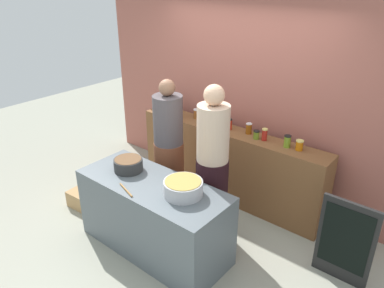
{
  "coord_description": "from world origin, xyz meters",
  "views": [
    {
      "loc": [
        2.43,
        -2.59,
        2.83
      ],
      "look_at": [
        0.0,
        0.35,
        1.05
      ],
      "focal_mm": 34.74,
      "sensor_mm": 36.0,
      "label": 1
    }
  ],
  "objects_px": {
    "preserve_jar_11": "(299,145)",
    "cook_with_tongs": "(169,156)",
    "cooking_pot_left": "(128,165)",
    "cooking_pot_center": "(183,188)",
    "preserve_jar_8": "(256,135)",
    "preserve_jar_10": "(287,141)",
    "chalkboard_sign": "(345,242)",
    "bread_crate": "(86,200)",
    "preserve_jar_3": "(197,114)",
    "preserve_jar_7": "(249,129)",
    "wooden_spoon": "(126,190)",
    "preserve_jar_5": "(221,122)",
    "preserve_jar_4": "(205,119)",
    "preserve_jar_1": "(172,108)",
    "preserve_jar_9": "(265,134)",
    "preserve_jar_0": "(158,106)",
    "preserve_jar_6": "(229,124)",
    "cook_in_cap": "(212,173)",
    "preserve_jar_2": "(180,113)"
  },
  "relations": [
    {
      "from": "preserve_jar_0",
      "to": "preserve_jar_11",
      "type": "distance_m",
      "value": 2.16
    },
    {
      "from": "cooking_pot_left",
      "to": "cooking_pot_center",
      "type": "relative_size",
      "value": 0.81
    },
    {
      "from": "preserve_jar_10",
      "to": "cooking_pot_left",
      "type": "height_order",
      "value": "preserve_jar_10"
    },
    {
      "from": "preserve_jar_3",
      "to": "cooking_pot_center",
      "type": "xyz_separation_m",
      "value": [
        0.98,
        -1.42,
        -0.14
      ]
    },
    {
      "from": "preserve_jar_6",
      "to": "preserve_jar_10",
      "type": "distance_m",
      "value": 0.82
    },
    {
      "from": "preserve_jar_10",
      "to": "cook_in_cap",
      "type": "height_order",
      "value": "cook_in_cap"
    },
    {
      "from": "preserve_jar_4",
      "to": "cooking_pot_center",
      "type": "xyz_separation_m",
      "value": [
        0.79,
        -1.37,
        -0.12
      ]
    },
    {
      "from": "preserve_jar_8",
      "to": "preserve_jar_10",
      "type": "relative_size",
      "value": 0.74
    },
    {
      "from": "preserve_jar_3",
      "to": "preserve_jar_7",
      "type": "distance_m",
      "value": 0.84
    },
    {
      "from": "cooking_pot_left",
      "to": "wooden_spoon",
      "type": "height_order",
      "value": "cooking_pot_left"
    },
    {
      "from": "preserve_jar_2",
      "to": "preserve_jar_5",
      "type": "xyz_separation_m",
      "value": [
        0.63,
        0.1,
        -0.01
      ]
    },
    {
      "from": "preserve_jar_2",
      "to": "preserve_jar_4",
      "type": "relative_size",
      "value": 1.39
    },
    {
      "from": "preserve_jar_11",
      "to": "bread_crate",
      "type": "bearing_deg",
      "value": -146.77
    },
    {
      "from": "cook_in_cap",
      "to": "chalkboard_sign",
      "type": "bearing_deg",
      "value": 11.73
    },
    {
      "from": "cooking_pot_left",
      "to": "preserve_jar_7",
      "type": "bearing_deg",
      "value": 65.25
    },
    {
      "from": "wooden_spoon",
      "to": "preserve_jar_6",
      "type": "bearing_deg",
      "value": 87.0
    },
    {
      "from": "preserve_jar_0",
      "to": "cook_in_cap",
      "type": "distance_m",
      "value": 1.76
    },
    {
      "from": "preserve_jar_6",
      "to": "preserve_jar_9",
      "type": "height_order",
      "value": "preserve_jar_9"
    },
    {
      "from": "preserve_jar_9",
      "to": "cook_in_cap",
      "type": "bearing_deg",
      "value": -99.77
    },
    {
      "from": "preserve_jar_5",
      "to": "cooking_pot_center",
      "type": "distance_m",
      "value": 1.49
    },
    {
      "from": "preserve_jar_9",
      "to": "wooden_spoon",
      "type": "bearing_deg",
      "value": -109.99
    },
    {
      "from": "preserve_jar_11",
      "to": "cooking_pot_center",
      "type": "distance_m",
      "value": 1.49
    },
    {
      "from": "preserve_jar_4",
      "to": "cook_in_cap",
      "type": "xyz_separation_m",
      "value": [
        0.76,
        -0.86,
        -0.19
      ]
    },
    {
      "from": "cook_with_tongs",
      "to": "cooking_pot_center",
      "type": "bearing_deg",
      "value": -38.69
    },
    {
      "from": "cook_with_tongs",
      "to": "chalkboard_sign",
      "type": "bearing_deg",
      "value": 5.53
    },
    {
      "from": "preserve_jar_3",
      "to": "cooking_pot_left",
      "type": "distance_m",
      "value": 1.45
    },
    {
      "from": "preserve_jar_0",
      "to": "preserve_jar_4",
      "type": "xyz_separation_m",
      "value": [
        0.81,
        0.08,
        -0.02
      ]
    },
    {
      "from": "preserve_jar_1",
      "to": "preserve_jar_8",
      "type": "relative_size",
      "value": 1.35
    },
    {
      "from": "chalkboard_sign",
      "to": "cooking_pot_left",
      "type": "bearing_deg",
      "value": -159.43
    },
    {
      "from": "preserve_jar_3",
      "to": "bread_crate",
      "type": "xyz_separation_m",
      "value": [
        -0.67,
        -1.49,
        -0.94
      ]
    },
    {
      "from": "preserve_jar_0",
      "to": "preserve_jar_1",
      "type": "height_order",
      "value": "preserve_jar_1"
    },
    {
      "from": "preserve_jar_7",
      "to": "cooking_pot_left",
      "type": "bearing_deg",
      "value": -114.75
    },
    {
      "from": "preserve_jar_8",
      "to": "preserve_jar_9",
      "type": "bearing_deg",
      "value": 13.43
    },
    {
      "from": "cooking_pot_center",
      "to": "wooden_spoon",
      "type": "distance_m",
      "value": 0.58
    },
    {
      "from": "preserve_jar_7",
      "to": "cooking_pot_left",
      "type": "distance_m",
      "value": 1.57
    },
    {
      "from": "preserve_jar_4",
      "to": "preserve_jar_11",
      "type": "relative_size",
      "value": 0.85
    },
    {
      "from": "preserve_jar_7",
      "to": "cook_with_tongs",
      "type": "bearing_deg",
      "value": -126.84
    },
    {
      "from": "preserve_jar_1",
      "to": "preserve_jar_3",
      "type": "distance_m",
      "value": 0.42
    },
    {
      "from": "preserve_jar_7",
      "to": "cook_in_cap",
      "type": "bearing_deg",
      "value": -83.21
    },
    {
      "from": "preserve_jar_9",
      "to": "bread_crate",
      "type": "height_order",
      "value": "preserve_jar_9"
    },
    {
      "from": "preserve_jar_11",
      "to": "preserve_jar_1",
      "type": "bearing_deg",
      "value": -179.98
    },
    {
      "from": "cooking_pot_left",
      "to": "preserve_jar_11",
      "type": "bearing_deg",
      "value": 45.7
    },
    {
      "from": "preserve_jar_4",
      "to": "cook_in_cap",
      "type": "bearing_deg",
      "value": -48.53
    },
    {
      "from": "bread_crate",
      "to": "preserve_jar_8",
      "type": "bearing_deg",
      "value": 40.15
    },
    {
      "from": "preserve_jar_6",
      "to": "preserve_jar_7",
      "type": "bearing_deg",
      "value": 7.94
    },
    {
      "from": "preserve_jar_11",
      "to": "cook_with_tongs",
      "type": "height_order",
      "value": "cook_with_tongs"
    },
    {
      "from": "preserve_jar_6",
      "to": "cook_with_tongs",
      "type": "relative_size",
      "value": 0.08
    },
    {
      "from": "preserve_jar_5",
      "to": "preserve_jar_4",
      "type": "bearing_deg",
      "value": -178.12
    },
    {
      "from": "preserve_jar_11",
      "to": "preserve_jar_4",
      "type": "bearing_deg",
      "value": -179.85
    },
    {
      "from": "cook_with_tongs",
      "to": "preserve_jar_11",
      "type": "bearing_deg",
      "value": 30.77
    }
  ]
}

